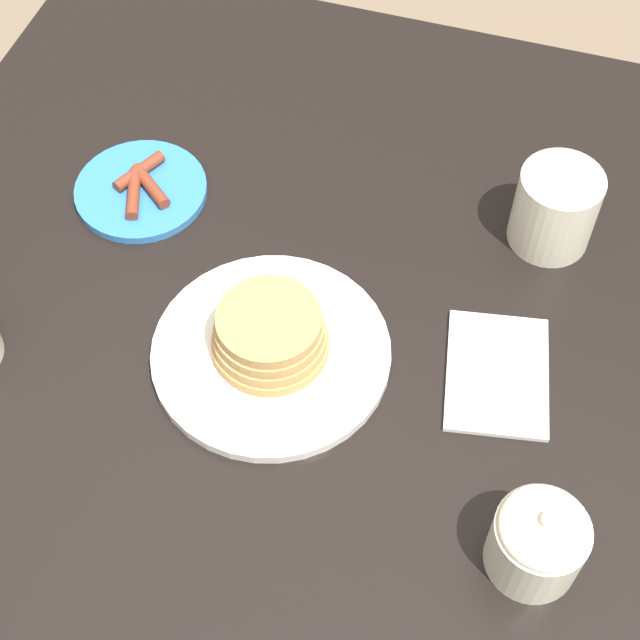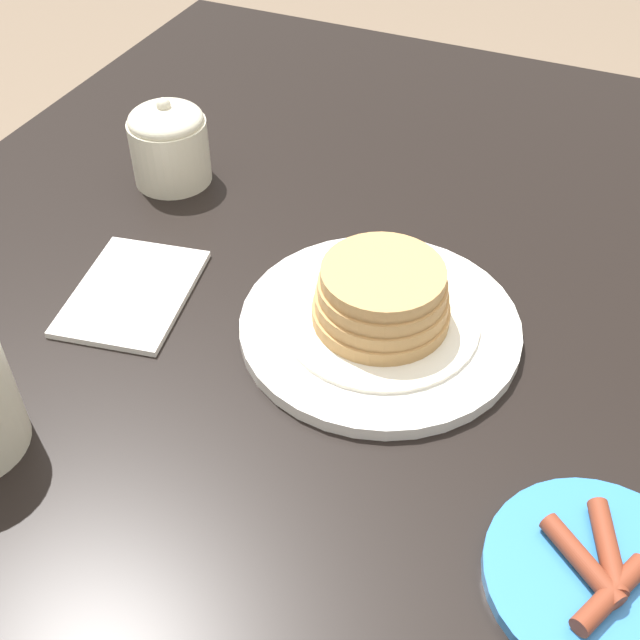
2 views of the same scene
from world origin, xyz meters
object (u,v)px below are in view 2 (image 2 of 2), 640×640
pancake_plate (381,312)px  sugar_bowl (169,143)px  side_plate_bacon (599,576)px  napkin (132,292)px

pancake_plate → sugar_bowl: size_ratio=2.54×
side_plate_bacon → sugar_bowl: size_ratio=1.57×
pancake_plate → side_plate_bacon: pancake_plate is taller
pancake_plate → napkin: pancake_plate is taller
pancake_plate → side_plate_bacon: 0.27m
sugar_bowl → side_plate_bacon: bearing=59.1°
side_plate_bacon → sugar_bowl: (-0.30, -0.50, 0.04)m
sugar_bowl → napkin: bearing=20.0°
napkin → sugar_bowl: bearing=-160.0°
side_plate_bacon → sugar_bowl: 0.59m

